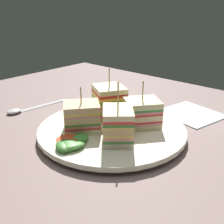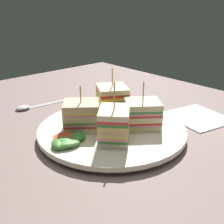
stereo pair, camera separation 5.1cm
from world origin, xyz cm
name	(u,v)px [view 2 (the right image)]	position (x,y,z in cm)	size (l,w,h in cm)	color
ground_plane	(112,138)	(0.00, 0.00, -0.90)	(105.15, 83.77, 1.80)	slate
plate	(112,130)	(0.00, 0.00, 0.98)	(27.86, 27.86, 1.61)	white
sandwich_wedge_0	(82,116)	(3.11, 4.67, 4.22)	(8.11, 8.28, 8.28)	beige
sandwich_wedge_1	(114,125)	(-4.41, 3.49, 4.50)	(7.95, 8.02, 10.47)	beige
sandwich_wedge_2	(142,114)	(-3.76, -4.16, 4.18)	(8.32, 8.47, 8.79)	beige
sandwich_wedge_3	(112,101)	(4.12, -3.83, 4.73)	(8.41, 8.19, 9.98)	#E0B785
salad_garnish	(65,141)	(0.08, 10.37, 2.23)	(5.86, 7.41, 1.45)	#428132
spoon	(32,106)	(23.41, 4.62, 0.39)	(3.29, 15.25, 1.00)	silver
napkin	(198,117)	(-6.59, -19.33, 0.25)	(12.04, 11.16, 0.50)	white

